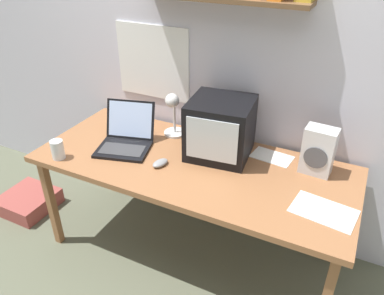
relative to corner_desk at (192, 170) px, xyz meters
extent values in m
plane|color=#5D614C|center=(0.00, 0.00, -0.66)|extent=(12.00, 12.00, 0.00)
cube|color=silver|center=(0.00, 0.45, 0.64)|extent=(5.60, 0.06, 2.60)
cube|color=white|center=(-0.49, 0.41, 0.46)|extent=(0.53, 0.01, 0.49)
cube|color=#99623C|center=(0.00, 0.00, 0.03)|extent=(1.86, 0.78, 0.03)
cube|color=#99623C|center=(-0.87, -0.33, -0.32)|extent=(0.04, 0.05, 0.67)
cube|color=#99623C|center=(-0.87, 0.33, -0.32)|extent=(0.04, 0.05, 0.67)
cube|color=#99623C|center=(0.87, 0.33, -0.32)|extent=(0.04, 0.05, 0.67)
cube|color=black|center=(0.10, 0.17, 0.22)|extent=(0.39, 0.38, 0.34)
cube|color=silver|center=(0.12, -0.01, 0.23)|extent=(0.29, 0.04, 0.25)
cube|color=black|center=(-0.44, -0.07, 0.06)|extent=(0.36, 0.32, 0.02)
cube|color=#38383A|center=(-0.43, -0.08, 0.07)|extent=(0.29, 0.20, 0.00)
cube|color=black|center=(-0.48, 0.09, 0.19)|extent=(0.32, 0.17, 0.23)
cube|color=#B1C8F3|center=(-0.48, 0.09, 0.19)|extent=(0.29, 0.15, 0.21)
cylinder|color=white|center=(-0.26, 0.26, 0.06)|extent=(0.14, 0.14, 0.01)
cylinder|color=white|center=(-0.26, 0.26, 0.19)|extent=(0.02, 0.02, 0.25)
sphere|color=white|center=(-0.24, 0.21, 0.31)|extent=(0.09, 0.09, 0.09)
cylinder|color=white|center=(-0.73, -0.30, 0.11)|extent=(0.08, 0.08, 0.12)
cylinder|color=yellow|center=(-0.73, -0.30, 0.09)|extent=(0.07, 0.07, 0.08)
cube|color=silver|center=(0.66, 0.22, 0.19)|extent=(0.17, 0.12, 0.27)
cylinder|color=#4C4C51|center=(0.65, 0.16, 0.17)|extent=(0.12, 0.01, 0.12)
ellipsoid|color=gray|center=(-0.15, -0.11, 0.07)|extent=(0.09, 0.12, 0.03)
cube|color=white|center=(0.76, -0.11, 0.05)|extent=(0.32, 0.23, 0.00)
cube|color=white|center=(0.40, 0.26, 0.05)|extent=(0.25, 0.17, 0.00)
cube|color=#9F4841|center=(-1.33, -0.16, -0.60)|extent=(0.37, 0.37, 0.12)
camera|label=1|loc=(0.81, -1.64, 1.23)|focal=35.00mm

